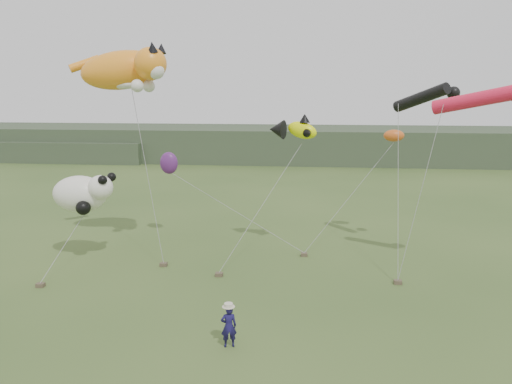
# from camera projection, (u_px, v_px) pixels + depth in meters

# --- Properties ---
(ground) EXTENTS (120.00, 120.00, 0.00)m
(ground) POSITION_uv_depth(u_px,v_px,m) (249.00, 319.00, 19.23)
(ground) COLOR #385123
(ground) RESTS_ON ground
(headland) EXTENTS (90.00, 13.00, 4.00)m
(headland) POSITION_uv_depth(u_px,v_px,m) (267.00, 144.00, 62.68)
(headland) COLOR #2D3D28
(headland) RESTS_ON ground
(festival_attendant) EXTENTS (0.62, 0.49, 1.50)m
(festival_attendant) POSITION_uv_depth(u_px,v_px,m) (229.00, 326.00, 17.06)
(festival_attendant) COLOR #171245
(festival_attendant) RESTS_ON ground
(sandbag_anchors) EXTENTS (16.39, 5.78, 0.18)m
(sandbag_anchors) POSITION_uv_depth(u_px,v_px,m) (227.00, 271.00, 24.06)
(sandbag_anchors) COLOR brown
(sandbag_anchors) RESTS_ON ground
(cat_kite) EXTENTS (5.64, 3.04, 2.51)m
(cat_kite) POSITION_uv_depth(u_px,v_px,m) (128.00, 69.00, 24.91)
(cat_kite) COLOR orange
(cat_kite) RESTS_ON ground
(fish_kite) EXTENTS (2.77, 1.79, 1.41)m
(fish_kite) POSITION_uv_depth(u_px,v_px,m) (293.00, 129.00, 25.61)
(fish_kite) COLOR #EBFA04
(fish_kite) RESTS_ON ground
(tube_kites) EXTENTS (4.75, 5.73, 1.52)m
(tube_kites) POSITION_uv_depth(u_px,v_px,m) (456.00, 98.00, 23.09)
(tube_kites) COLOR black
(tube_kites) RESTS_ON ground
(panda_kite) EXTENTS (3.28, 2.12, 2.04)m
(panda_kite) POSITION_uv_depth(u_px,v_px,m) (83.00, 193.00, 25.21)
(panda_kite) COLOR white
(panda_kite) RESTS_ON ground
(misc_kites) EXTENTS (13.83, 1.72, 2.58)m
(misc_kites) POSITION_uv_depth(u_px,v_px,m) (249.00, 153.00, 28.42)
(misc_kites) COLOR #D1591D
(misc_kites) RESTS_ON ground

